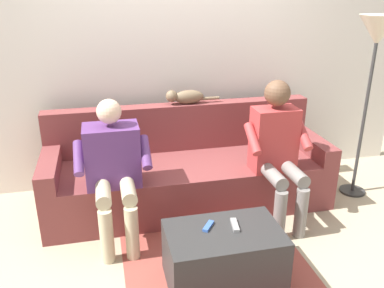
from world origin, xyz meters
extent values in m
plane|color=tan|center=(0.00, 0.60, 0.00)|extent=(8.00, 8.00, 0.00)
cube|color=silver|center=(0.00, -0.68, 1.27)|extent=(4.88, 0.06, 2.54)
cube|color=brown|center=(0.00, 0.00, 0.21)|extent=(2.18, 0.67, 0.42)
cube|color=brown|center=(0.00, -0.42, 0.43)|extent=(2.48, 0.16, 0.85)
cube|color=brown|center=(-1.17, 0.00, 0.29)|extent=(0.15, 0.67, 0.57)
cube|color=brown|center=(1.17, 0.00, 0.29)|extent=(0.15, 0.67, 0.57)
cube|color=#2D2D2D|center=(0.00, 1.00, 0.20)|extent=(0.76, 0.48, 0.39)
cube|color=#B23838|center=(-0.66, 0.22, 0.68)|extent=(0.36, 0.22, 0.54)
sphere|color=brown|center=(-0.66, 0.22, 1.08)|extent=(0.21, 0.21, 0.21)
cylinder|color=gray|center=(-0.75, 0.43, 0.47)|extent=(0.11, 0.41, 0.11)
cylinder|color=gray|center=(-0.57, 0.43, 0.47)|extent=(0.11, 0.41, 0.11)
cylinder|color=gray|center=(-0.75, 0.63, 0.21)|extent=(0.10, 0.10, 0.42)
cylinder|color=gray|center=(-0.57, 0.63, 0.21)|extent=(0.10, 0.10, 0.42)
cylinder|color=#B23838|center=(-0.88, 0.30, 0.74)|extent=(0.08, 0.27, 0.22)
cylinder|color=#B23838|center=(-0.44, 0.30, 0.74)|extent=(0.08, 0.27, 0.22)
cube|color=#5B3370|center=(0.66, 0.20, 0.66)|extent=(0.42, 0.28, 0.48)
sphere|color=beige|center=(0.66, 0.20, 1.01)|extent=(0.19, 0.19, 0.19)
cylinder|color=#C6B793|center=(0.57, 0.40, 0.47)|extent=(0.11, 0.41, 0.11)
cylinder|color=#C6B793|center=(0.75, 0.40, 0.47)|extent=(0.11, 0.41, 0.11)
cylinder|color=#C6B793|center=(0.57, 0.61, 0.21)|extent=(0.10, 0.10, 0.42)
cylinder|color=#C6B793|center=(0.75, 0.61, 0.21)|extent=(0.10, 0.10, 0.42)
cylinder|color=#5B3370|center=(0.41, 0.28, 0.69)|extent=(0.08, 0.27, 0.22)
cylinder|color=#5B3370|center=(0.91, 0.28, 0.69)|extent=(0.08, 0.27, 0.22)
ellipsoid|color=#756047|center=(-0.08, -0.42, 0.91)|extent=(0.28, 0.12, 0.13)
sphere|color=#756047|center=(0.08, -0.42, 0.93)|extent=(0.11, 0.11, 0.11)
cone|color=#756047|center=(0.07, -0.44, 0.97)|extent=(0.04, 0.04, 0.03)
cone|color=#756047|center=(0.07, -0.39, 0.97)|extent=(0.04, 0.04, 0.03)
cylinder|color=#756047|center=(-0.28, -0.42, 0.89)|extent=(0.18, 0.03, 0.03)
cube|color=gray|center=(-0.08, 0.96, 0.40)|extent=(0.06, 0.15, 0.02)
cube|color=#3860B7|center=(0.09, 0.93, 0.40)|extent=(0.10, 0.12, 0.02)
cube|color=#9E473D|center=(0.00, 0.87, 0.00)|extent=(1.30, 1.56, 0.01)
cylinder|color=#2D2D2D|center=(-1.60, 0.07, 0.01)|extent=(0.24, 0.24, 0.02)
cylinder|color=#333333|center=(-1.60, 0.07, 0.75)|extent=(0.03, 0.03, 1.50)
cone|color=beige|center=(-1.60, 0.07, 1.52)|extent=(0.34, 0.34, 0.25)
camera|label=1|loc=(0.70, 3.12, 1.88)|focal=37.85mm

